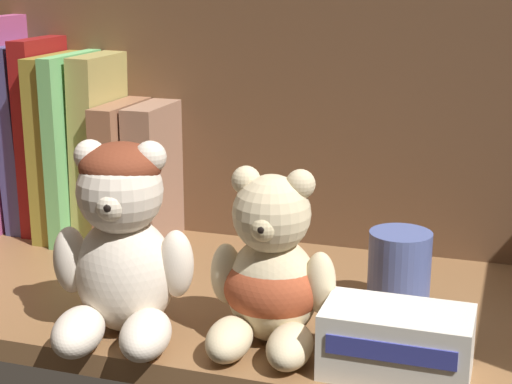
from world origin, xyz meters
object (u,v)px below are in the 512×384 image
(book_6, at_px, (104,146))
(teddy_bear_larger, at_px, (122,245))
(book_1, at_px, (11,123))
(book_7, at_px, (129,169))
(pillar_candle, at_px, (399,270))
(small_product_box, at_px, (396,342))
(book_8, at_px, (157,172))
(book_4, at_px, (68,143))
(book_3, at_px, (48,135))
(book_2, at_px, (29,137))
(teddy_bear_smaller, at_px, (271,276))
(book_5, at_px, (85,144))

(book_6, distance_m, teddy_bear_larger, 0.27)
(book_1, bearing_deg, book_7, 0.00)
(book_6, xyz_separation_m, pillar_candle, (0.35, -0.11, -0.07))
(book_7, bearing_deg, small_product_box, -34.87)
(book_8, bearing_deg, book_4, 180.00)
(book_1, distance_m, book_3, 0.05)
(book_2, height_order, book_3, book_3)
(book_2, distance_m, teddy_bear_smaller, 0.42)
(pillar_candle, bearing_deg, book_7, 160.97)
(book_6, distance_m, book_7, 0.04)
(book_3, relative_size, teddy_bear_smaller, 1.51)
(pillar_candle, bearing_deg, book_6, 162.52)
(teddy_bear_larger, bearing_deg, book_7, 115.28)
(book_6, distance_m, teddy_bear_smaller, 0.34)
(book_4, relative_size, pillar_candle, 2.86)
(book_5, xyz_separation_m, small_product_box, (0.39, -0.23, -0.08))
(book_3, height_order, teddy_bear_smaller, book_3)
(teddy_bear_larger, xyz_separation_m, small_product_box, (0.23, -0.00, -0.05))
(book_5, bearing_deg, book_2, 180.00)
(book_4, relative_size, teddy_bear_larger, 1.25)
(book_3, xyz_separation_m, book_7, (0.10, 0.00, -0.03))
(small_product_box, bearing_deg, pillar_candle, 97.87)
(book_7, xyz_separation_m, pillar_candle, (0.32, -0.11, -0.04))
(book_3, distance_m, teddy_bear_larger, 0.31)
(book_7, bearing_deg, book_3, 180.00)
(book_8, xyz_separation_m, teddy_bear_smaller, (0.20, -0.21, -0.02))
(book_8, bearing_deg, teddy_bear_larger, -71.82)
(book_6, bearing_deg, book_1, 180.00)
(book_3, distance_m, book_5, 0.05)
(book_2, distance_m, book_4, 0.05)
(teddy_bear_larger, relative_size, pillar_candle, 2.29)
(book_2, xyz_separation_m, book_7, (0.13, 0.00, -0.03))
(small_product_box, bearing_deg, book_2, 153.15)
(book_3, relative_size, book_7, 1.43)
(book_7, bearing_deg, book_4, 180.00)
(book_3, distance_m, teddy_bear_smaller, 0.39)
(book_7, distance_m, small_product_box, 0.41)
(book_1, relative_size, small_product_box, 2.20)
(book_7, height_order, pillar_candle, book_7)
(book_1, xyz_separation_m, book_5, (0.09, 0.00, -0.02))
(book_5, bearing_deg, pillar_candle, -16.40)
(pillar_candle, bearing_deg, teddy_bear_larger, -149.60)
(pillar_candle, bearing_deg, small_product_box, -82.13)
(small_product_box, bearing_deg, book_3, 151.82)
(book_1, height_order, teddy_bear_smaller, book_1)
(teddy_bear_larger, xyz_separation_m, pillar_candle, (0.21, 0.12, -0.04))
(book_4, bearing_deg, book_1, 180.00)
(book_1, xyz_separation_m, teddy_bear_smaller, (0.38, -0.21, -0.06))
(book_4, height_order, book_6, book_6)
(book_5, bearing_deg, book_1, 180.00)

